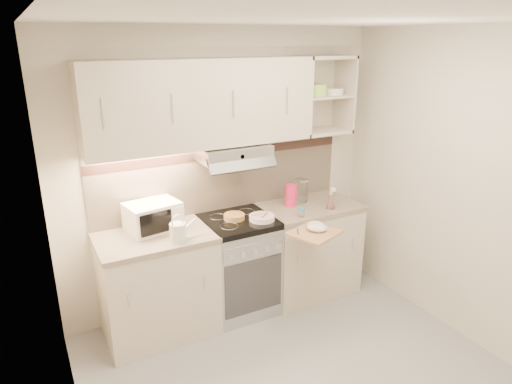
# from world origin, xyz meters

# --- Properties ---
(ground) EXTENTS (3.00, 3.00, 0.00)m
(ground) POSITION_xyz_m (0.00, 0.00, 0.00)
(ground) COLOR gray
(ground) RESTS_ON ground
(room_shell) EXTENTS (3.04, 2.84, 2.52)m
(room_shell) POSITION_xyz_m (0.00, 0.37, 1.63)
(room_shell) COLOR beige
(room_shell) RESTS_ON ground
(base_cabinet_left) EXTENTS (0.90, 0.60, 0.86)m
(base_cabinet_left) POSITION_xyz_m (-0.75, 1.10, 0.43)
(base_cabinet_left) COLOR beige
(base_cabinet_left) RESTS_ON ground
(worktop_left) EXTENTS (0.92, 0.62, 0.04)m
(worktop_left) POSITION_xyz_m (-0.75, 1.10, 0.88)
(worktop_left) COLOR gray
(worktop_left) RESTS_ON base_cabinet_left
(base_cabinet_right) EXTENTS (0.90, 0.60, 0.86)m
(base_cabinet_right) POSITION_xyz_m (0.75, 1.10, 0.43)
(base_cabinet_right) COLOR beige
(base_cabinet_right) RESTS_ON ground
(worktop_right) EXTENTS (0.92, 0.62, 0.04)m
(worktop_right) POSITION_xyz_m (0.75, 1.10, 0.88)
(worktop_right) COLOR gray
(worktop_right) RESTS_ON base_cabinet_right
(electric_range) EXTENTS (0.60, 0.60, 0.90)m
(electric_range) POSITION_xyz_m (0.00, 1.10, 0.45)
(electric_range) COLOR #B7B7BC
(electric_range) RESTS_ON ground
(microwave) EXTENTS (0.46, 0.37, 0.23)m
(microwave) POSITION_xyz_m (-0.72, 1.22, 1.02)
(microwave) COLOR white
(microwave) RESTS_ON worktop_left
(watering_can) EXTENTS (0.25, 0.14, 0.21)m
(watering_can) POSITION_xyz_m (-0.60, 0.92, 0.98)
(watering_can) COLOR silver
(watering_can) RESTS_ON worktop_left
(plate_stack) EXTENTS (0.22, 0.22, 0.05)m
(plate_stack) POSITION_xyz_m (0.17, 0.98, 0.92)
(plate_stack) COLOR white
(plate_stack) RESTS_ON electric_range
(bread_loaf) EXTENTS (0.18, 0.18, 0.05)m
(bread_loaf) POSITION_xyz_m (-0.03, 1.11, 0.92)
(bread_loaf) COLOR #A37C44
(bread_loaf) RESTS_ON electric_range
(pink_pitcher) EXTENTS (0.11, 0.10, 0.21)m
(pink_pitcher) POSITION_xyz_m (0.58, 1.16, 1.00)
(pink_pitcher) COLOR #ED1E55
(pink_pitcher) RESTS_ON worktop_right
(glass_jar) EXTENTS (0.12, 0.12, 0.23)m
(glass_jar) POSITION_xyz_m (0.73, 1.21, 1.02)
(glass_jar) COLOR silver
(glass_jar) RESTS_ON worktop_right
(spice_jar) EXTENTS (0.06, 0.06, 0.08)m
(spice_jar) POSITION_xyz_m (0.52, 0.88, 0.94)
(spice_jar) COLOR silver
(spice_jar) RESTS_ON worktop_right
(spray_bottle) EXTENTS (0.08, 0.08, 0.22)m
(spray_bottle) POSITION_xyz_m (0.87, 0.92, 0.98)
(spray_bottle) COLOR pink
(spray_bottle) RESTS_ON worktop_right
(cutting_board) EXTENTS (0.47, 0.44, 0.02)m
(cutting_board) POSITION_xyz_m (0.45, 0.59, 0.87)
(cutting_board) COLOR tan
(cutting_board) RESTS_ON base_cabinet_right
(dish_towel) EXTENTS (0.26, 0.22, 0.07)m
(dish_towel) POSITION_xyz_m (0.48, 0.63, 0.91)
(dish_towel) COLOR silver
(dish_towel) RESTS_ON cutting_board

